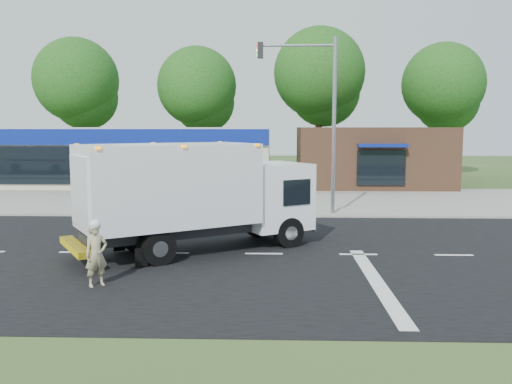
# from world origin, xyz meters

# --- Properties ---
(ground) EXTENTS (120.00, 120.00, 0.00)m
(ground) POSITION_xyz_m (0.00, 0.00, 0.00)
(ground) COLOR #385123
(ground) RESTS_ON ground
(road_asphalt) EXTENTS (60.00, 14.00, 0.02)m
(road_asphalt) POSITION_xyz_m (0.00, 0.00, 0.00)
(road_asphalt) COLOR black
(road_asphalt) RESTS_ON ground
(sidewalk) EXTENTS (60.00, 2.40, 0.12)m
(sidewalk) POSITION_xyz_m (0.00, 8.20, 0.06)
(sidewalk) COLOR gray
(sidewalk) RESTS_ON ground
(parking_apron) EXTENTS (60.00, 9.00, 0.02)m
(parking_apron) POSITION_xyz_m (0.00, 14.00, 0.01)
(parking_apron) COLOR gray
(parking_apron) RESTS_ON ground
(lane_markings) EXTENTS (55.20, 7.00, 0.01)m
(lane_markings) POSITION_xyz_m (1.35, -1.35, 0.02)
(lane_markings) COLOR silver
(lane_markings) RESTS_ON road_asphalt
(ems_box_truck) EXTENTS (8.02, 6.29, 3.52)m
(ems_box_truck) POSITION_xyz_m (-2.25, 0.27, 2.03)
(ems_box_truck) COLOR black
(ems_box_truck) RESTS_ON ground
(emergency_worker) EXTENTS (0.70, 0.68, 1.73)m
(emergency_worker) POSITION_xyz_m (-4.18, -3.62, 0.85)
(emergency_worker) COLOR tan
(emergency_worker) RESTS_ON ground
(retail_strip_mall) EXTENTS (18.00, 6.20, 4.00)m
(retail_strip_mall) POSITION_xyz_m (-9.00, 19.93, 2.01)
(retail_strip_mall) COLOR beige
(retail_strip_mall) RESTS_ON ground
(brown_storefront) EXTENTS (10.00, 6.70, 4.00)m
(brown_storefront) POSITION_xyz_m (7.00, 19.98, 2.00)
(brown_storefront) COLOR #382316
(brown_storefront) RESTS_ON ground
(traffic_signal_pole) EXTENTS (3.51, 0.25, 8.00)m
(traffic_signal_pole) POSITION_xyz_m (2.35, 7.60, 4.92)
(traffic_signal_pole) COLOR gray
(traffic_signal_pole) RESTS_ON ground
(background_trees) EXTENTS (36.77, 7.39, 12.10)m
(background_trees) POSITION_xyz_m (-0.85, 28.16, 7.38)
(background_trees) COLOR #332114
(background_trees) RESTS_ON ground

